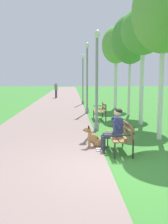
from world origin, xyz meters
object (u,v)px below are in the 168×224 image
at_px(lamp_post_near, 97,79).
at_px(lamp_post_far, 83,79).
at_px(birch_tree_fifth, 116,46).
at_px(pedestrian_distant, 56,90).
at_px(birch_tree_third, 143,31).
at_px(lamp_post_mid, 87,77).
at_px(park_bench_mid, 101,110).
at_px(park_bench_near, 121,134).
at_px(birch_tree_fourth, 130,39).
at_px(birch_tree_second, 164,12).
at_px(dog_shepherd, 95,139).
at_px(person_seated_on_near_bench, 114,128).

height_order(lamp_post_near, lamp_post_far, lamp_post_near).
distance_m(birch_tree_fifth, pedestrian_distant, 10.96).
bearing_deg(birch_tree_fifth, birch_tree_third, -88.98).
xyz_separation_m(lamp_post_far, birch_tree_third, (2.25, -9.26, 2.09)).
distance_m(lamp_post_near, pedestrian_distant, 17.24).
bearing_deg(lamp_post_mid, lamp_post_far, 90.28).
distance_m(park_bench_mid, pedestrian_distant, 14.60).
xyz_separation_m(park_bench_near, lamp_post_far, (-0.53, 13.67, 1.52)).
bearing_deg(lamp_post_mid, pedestrian_distant, 102.05).
bearing_deg(birch_tree_fourth, birch_tree_fifth, 93.17).
distance_m(park_bench_near, birch_tree_fourth, 8.41).
xyz_separation_m(lamp_post_near, birch_tree_fifth, (2.03, 7.68, 2.22)).
height_order(birch_tree_second, birch_tree_third, birch_tree_second).
relative_size(park_bench_near, lamp_post_near, 0.38).
bearing_deg(birch_tree_fifth, lamp_post_far, 126.95).
bearing_deg(pedestrian_distant, birch_tree_third, -73.20).
bearing_deg(park_bench_near, pedestrian_distant, 98.55).
distance_m(lamp_post_mid, birch_tree_fourth, 3.23).
bearing_deg(birch_tree_fourth, birch_tree_third, -91.53).
bearing_deg(dog_shepherd, birch_tree_fifth, 77.39).
height_order(lamp_post_mid, lamp_post_far, lamp_post_mid).
relative_size(park_bench_mid, birch_tree_fourth, 0.27).
height_order(park_bench_mid, birch_tree_third, birch_tree_third).
distance_m(lamp_post_mid, birch_tree_second, 7.46).
distance_m(person_seated_on_near_bench, birch_tree_second, 4.25).
xyz_separation_m(lamp_post_near, pedestrian_distant, (-2.61, 17.00, -1.21)).
height_order(person_seated_on_near_bench, birch_tree_third, birch_tree_third).
relative_size(dog_shepherd, birch_tree_fifth, 0.15).
relative_size(dog_shepherd, birch_tree_third, 0.16).
distance_m(person_seated_on_near_bench, birch_tree_third, 5.90).
bearing_deg(person_seated_on_near_bench, lamp_post_far, 91.35).
bearing_deg(birch_tree_fourth, park_bench_mid, -140.16).
xyz_separation_m(dog_shepherd, pedestrian_distant, (-2.31, 19.70, 0.58)).
distance_m(park_bench_mid, dog_shepherd, 5.49).
xyz_separation_m(person_seated_on_near_bench, birch_tree_second, (1.81, 1.45, 3.57)).
bearing_deg(lamp_post_far, birch_tree_fourth, -69.78).
bearing_deg(park_bench_mid, lamp_post_mid, 102.56).
bearing_deg(person_seated_on_near_bench, lamp_post_mid, 92.04).
bearing_deg(lamp_post_mid, birch_tree_fifth, 50.00).
bearing_deg(person_seated_on_near_bench, dog_shepherd, 140.20).
distance_m(dog_shepherd, birch_tree_fifth, 11.37).
relative_size(park_bench_mid, lamp_post_near, 0.38).
distance_m(birch_tree_third, pedestrian_distant, 16.76).
bearing_deg(park_bench_near, lamp_post_far, 92.21).
xyz_separation_m(birch_tree_third, birch_tree_fifth, (-0.11, 6.42, 0.15)).
xyz_separation_m(lamp_post_mid, pedestrian_distant, (-2.53, 11.83, -1.30)).
bearing_deg(park_bench_near, birch_tree_fifth, 81.57).
bearing_deg(birch_tree_third, birch_tree_fourth, 88.47).
height_order(park_bench_mid, lamp_post_near, lamp_post_near).
distance_m(person_seated_on_near_bench, dog_shepherd, 0.78).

